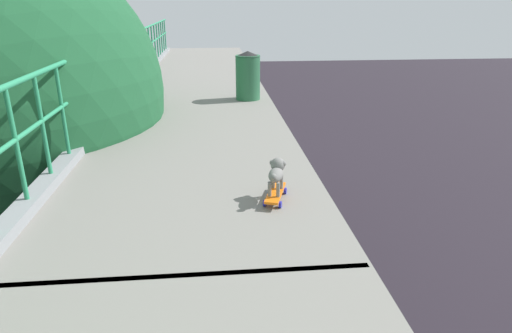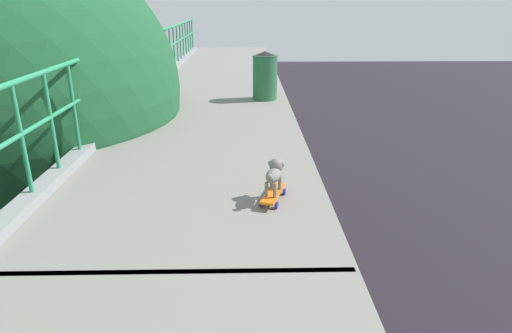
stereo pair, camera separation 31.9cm
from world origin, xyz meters
name	(u,v)px [view 2 (the right image)]	position (x,y,z in m)	size (l,w,h in m)	color
car_black_fifth	(75,230)	(-4.02, 11.27, 0.67)	(1.79, 4.04, 1.43)	black
car_blue_sixth	(24,186)	(-7.50, 15.07, 0.68)	(1.99, 4.33, 1.51)	navy
city_bus	(115,91)	(-7.78, 30.19, 1.74)	(2.73, 11.55, 3.05)	#B51A12
roadside_tree_mid	(12,94)	(-2.13, 5.47, 6.47)	(5.61, 5.61, 9.06)	brown
toy_skateboard	(273,194)	(2.08, 1.94, 6.17)	(0.28, 0.52, 0.09)	orange
small_dog	(274,172)	(2.10, 1.97, 6.39)	(0.22, 0.37, 0.31)	slate
litter_bin	(265,75)	(2.19, 6.66, 6.58)	(0.49, 0.49, 0.93)	#2A6440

